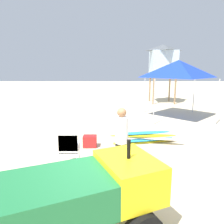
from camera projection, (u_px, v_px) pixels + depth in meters
name	position (u px, v px, depth m)	size (l,w,h in m)	color
ground	(112.00, 200.00, 4.28)	(80.00, 80.00, 0.00)	beige
utility_cart	(78.00, 194.00, 3.10)	(2.81, 2.14, 1.50)	#1E6B38
stacked_plastic_chairs	(69.00, 146.00, 5.54)	(0.48, 0.48, 1.02)	white
surfboard_pile	(145.00, 138.00, 7.51)	(2.55, 0.82, 0.40)	yellow
lifeguard_far_right	(121.00, 137.00, 5.18)	(0.32, 0.32, 1.66)	black
popup_canopy	(178.00, 69.00, 10.94)	(2.96, 2.96, 2.99)	#B2B2B7
lifeguard_tower	(163.00, 60.00, 15.79)	(1.98, 1.98, 4.29)	olive
cooler_box	(89.00, 141.00, 7.13)	(0.44, 0.33, 0.38)	red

